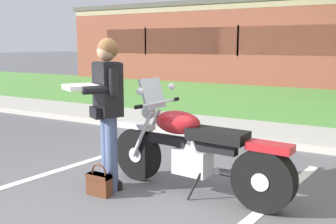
% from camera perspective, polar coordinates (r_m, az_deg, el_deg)
% --- Properties ---
extents(ground_plane, '(140.00, 140.00, 0.00)m').
position_cam_1_polar(ground_plane, '(4.13, -7.43, -13.57)').
color(ground_plane, '#565659').
extents(curb_strip, '(60.00, 0.20, 0.12)m').
position_cam_1_polar(curb_strip, '(6.81, 9.18, -3.67)').
color(curb_strip, '#ADA89E').
rests_on(curb_strip, ground).
extents(concrete_walk, '(60.00, 1.50, 0.08)m').
position_cam_1_polar(concrete_walk, '(7.59, 11.47, -2.49)').
color(concrete_walk, '#ADA89E').
rests_on(concrete_walk, ground).
extents(grass_lawn, '(60.00, 7.42, 0.06)m').
position_cam_1_polar(grass_lawn, '(11.85, 18.38, 1.54)').
color(grass_lawn, '#518E3D').
rests_on(grass_lawn, ground).
extents(stall_stripe_0, '(0.63, 4.38, 0.01)m').
position_cam_1_polar(stall_stripe_0, '(5.19, -18.82, -9.03)').
color(stall_stripe_0, silver).
rests_on(stall_stripe_0, ground).
extents(motorcycle, '(2.24, 0.82, 1.26)m').
position_cam_1_polar(motorcycle, '(4.25, 4.81, -5.81)').
color(motorcycle, black).
rests_on(motorcycle, ground).
extents(rider_person, '(0.60, 0.67, 1.70)m').
position_cam_1_polar(rider_person, '(4.35, -9.05, 1.43)').
color(rider_person, black).
rests_on(rider_person, ground).
extents(handbag, '(0.28, 0.13, 0.36)m').
position_cam_1_polar(handbag, '(4.40, -10.04, -10.11)').
color(handbag, '#562D19').
rests_on(handbag, ground).
extents(hedge_left, '(2.96, 0.90, 1.24)m').
position_cam_1_polar(hedge_left, '(16.05, 14.81, 5.98)').
color(hedge_left, '#235623').
rests_on(hedge_left, ground).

